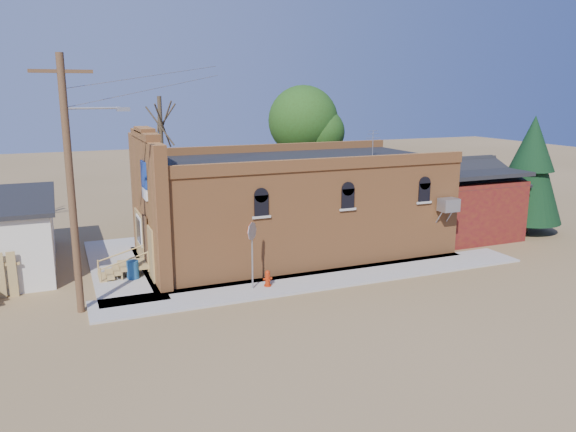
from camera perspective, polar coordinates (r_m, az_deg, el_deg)
name	(u,v)px	position (r m, az deg, el deg)	size (l,w,h in m)	color
ground	(303,292)	(22.39, 1.51, -7.71)	(120.00, 120.00, 0.00)	brown
sidewalk_south	(327,279)	(23.75, 3.95, -6.43)	(19.00, 2.20, 0.08)	#9E9991
sidewalk_west	(121,267)	(26.42, -16.63, -4.96)	(2.60, 10.00, 0.08)	#9E9991
brick_bar	(288,205)	(27.24, -0.01, 1.09)	(16.40, 7.97, 6.30)	#B26936
red_shed	(453,193)	(32.28, 16.38, 2.26)	(5.40, 6.40, 4.30)	#560E16
utility_pole	(72,181)	(20.59, -21.10, 3.38)	(3.12, 0.26, 9.00)	#45331B
tree_bare_near	(160,124)	(32.70, -12.83, 9.11)	(2.80, 2.80, 7.65)	#4A3D2A
tree_leafy	(303,121)	(35.82, 1.54, 9.64)	(4.40, 4.40, 8.15)	#4A3D2A
evergreen_tree	(531,167)	(33.66, 23.48, 4.62)	(3.60, 3.60, 6.50)	#4A3D2A
fire_hydrant	(268,278)	(22.69, -2.08, -6.35)	(0.36, 0.33, 0.67)	#A32509
stop_sign	(252,238)	(21.96, -3.68, -2.20)	(0.54, 0.60, 2.72)	#97979C
trash_barrel	(133,270)	(24.45, -15.49, -5.28)	(0.50, 0.50, 0.76)	navy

